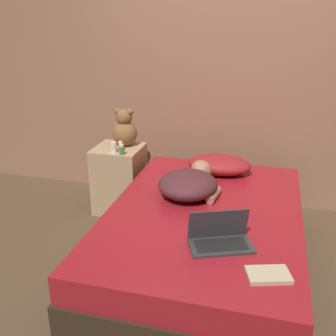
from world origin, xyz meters
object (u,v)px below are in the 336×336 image
at_px(bottle_green, 122,150).
at_px(pillow, 220,165).
at_px(person_lying, 190,183).
at_px(laptop, 220,237).
at_px(bottle_white, 114,148).
at_px(teddy_bear, 125,129).
at_px(bottle_orange, 121,146).
at_px(book, 268,275).

bearing_deg(bottle_green, pillow, 7.88).
relative_size(person_lying, laptop, 1.57).
distance_m(bottle_green, bottle_white, 0.09).
bearing_deg(person_lying, teddy_bear, 148.82).
bearing_deg(bottle_white, laptop, -43.60).
relative_size(laptop, bottle_white, 4.45).
height_order(pillow, laptop, laptop).
relative_size(laptop, bottle_orange, 4.66).
xyz_separation_m(person_lying, bottle_white, (-0.75, 0.39, 0.08)).
relative_size(teddy_bear, book, 1.38).
distance_m(person_lying, bottle_orange, 0.84).
bearing_deg(bottle_green, bottle_white, 157.22).
height_order(person_lying, bottle_white, bottle_white).
distance_m(bottle_orange, book, 1.84).
height_order(bottle_white, bottle_orange, bottle_white).
bearing_deg(teddy_bear, bottle_white, -96.73).
bearing_deg(bottle_white, bottle_orange, 49.55).
relative_size(bottle_green, book, 0.37).
height_order(bottle_orange, book, bottle_orange).
distance_m(pillow, person_lying, 0.49).
xyz_separation_m(laptop, bottle_orange, (-1.02, 1.06, 0.12)).
distance_m(teddy_bear, bottle_orange, 0.19).
distance_m(pillow, bottle_white, 0.91).
xyz_separation_m(pillow, person_lying, (-0.15, -0.46, 0.01)).
bearing_deg(teddy_bear, bottle_orange, -83.43).
relative_size(pillow, laptop, 1.30).
xyz_separation_m(teddy_bear, bottle_green, (0.06, -0.25, -0.10)).
bearing_deg(teddy_bear, bottle_green, -75.66).
height_order(laptop, teddy_bear, teddy_bear).
xyz_separation_m(person_lying, book, (0.59, -0.86, -0.07)).
xyz_separation_m(person_lying, bottle_orange, (-0.71, 0.44, 0.08)).
bearing_deg(book, bottle_orange, 135.08).
bearing_deg(pillow, bottle_green, -172.12).
bearing_deg(pillow, bottle_white, -175.17).
height_order(laptop, bottle_white, bottle_white).
height_order(person_lying, teddy_bear, teddy_bear).
relative_size(pillow, bottle_orange, 6.05).
distance_m(teddy_bear, bottle_green, 0.27).
height_order(laptop, bottle_green, bottle_green).
relative_size(person_lying, bottle_orange, 7.34).
relative_size(person_lying, book, 2.56).
height_order(person_lying, bottle_green, bottle_green).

